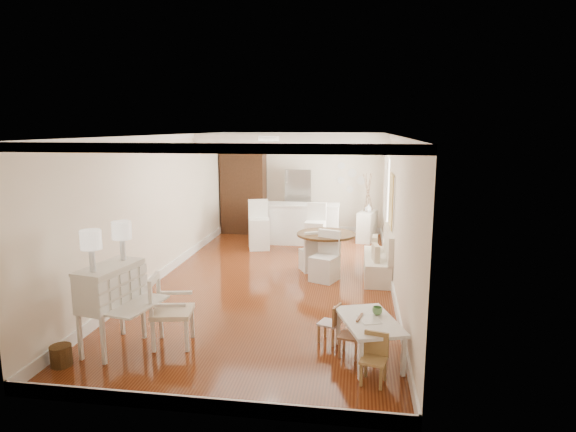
% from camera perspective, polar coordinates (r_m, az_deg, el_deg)
% --- Properties ---
extents(room, '(9.00, 9.04, 2.82)m').
position_cam_1_polar(room, '(9.38, -1.12, 4.58)').
color(room, brown).
rests_on(room, ground).
extents(secretary_bureau, '(1.07, 1.09, 1.17)m').
position_cam_1_polar(secretary_bureau, '(6.93, -20.15, -10.13)').
color(secretary_bureau, white).
rests_on(secretary_bureau, ground).
extents(gustavian_armchair, '(0.65, 0.65, 0.98)m').
position_cam_1_polar(gustavian_armchair, '(6.84, -13.52, -10.83)').
color(gustavian_armchair, white).
rests_on(gustavian_armchair, ground).
extents(wicker_basket, '(0.29, 0.29, 0.26)m').
position_cam_1_polar(wicker_basket, '(6.88, -25.31, -14.74)').
color(wicker_basket, '#4C3218').
rests_on(wicker_basket, ground).
extents(kids_table, '(0.95, 1.22, 0.54)m').
position_cam_1_polar(kids_table, '(6.44, 9.55, -14.22)').
color(kids_table, white).
rests_on(kids_table, ground).
extents(kids_chair_a, '(0.33, 0.33, 0.57)m').
position_cam_1_polar(kids_chair_a, '(6.48, 7.37, -13.84)').
color(kids_chair_a, '#976545').
rests_on(kids_chair_a, ground).
extents(kids_chair_b, '(0.35, 0.35, 0.56)m').
position_cam_1_polar(kids_chair_b, '(6.85, 4.90, -12.47)').
color(kids_chair_b, '#9D7147').
rests_on(kids_chair_b, ground).
extents(kids_chair_c, '(0.35, 0.35, 0.60)m').
position_cam_1_polar(kids_chair_c, '(5.89, 10.11, -16.37)').
color(kids_chair_c, '#A4804A').
rests_on(kids_chair_c, ground).
extents(banquette, '(0.52, 1.60, 0.98)m').
position_cam_1_polar(banquette, '(9.70, 10.56, -4.35)').
color(banquette, silver).
rests_on(banquette, ground).
extents(dining_table, '(1.50, 1.50, 0.81)m').
position_cam_1_polar(dining_table, '(9.95, 4.50, -4.33)').
color(dining_table, '#4B3018').
rests_on(dining_table, ground).
extents(slip_chair_near, '(0.61, 0.62, 0.97)m').
position_cam_1_polar(slip_chair_near, '(9.35, 4.36, -4.80)').
color(slip_chair_near, silver).
rests_on(slip_chair_near, ground).
extents(slip_chair_far, '(0.55, 0.56, 0.86)m').
position_cam_1_polar(slip_chair_far, '(10.01, 2.77, -4.08)').
color(slip_chair_far, silver).
rests_on(slip_chair_far, ground).
extents(breakfast_counter, '(2.05, 0.65, 1.03)m').
position_cam_1_polar(breakfast_counter, '(12.31, 1.31, -0.90)').
color(breakfast_counter, white).
rests_on(breakfast_counter, ground).
extents(bar_stool_left, '(0.60, 0.60, 1.20)m').
position_cam_1_polar(bar_stool_left, '(11.73, -3.47, -1.07)').
color(bar_stool_left, white).
rests_on(bar_stool_left, ground).
extents(bar_stool_right, '(0.50, 0.50, 1.15)m').
position_cam_1_polar(bar_stool_right, '(11.54, 3.24, -1.38)').
color(bar_stool_right, white).
rests_on(bar_stool_right, ground).
extents(pantry_cabinet, '(1.20, 0.60, 2.30)m').
position_cam_1_polar(pantry_cabinet, '(13.56, -5.26, 2.83)').
color(pantry_cabinet, '#381E11').
rests_on(pantry_cabinet, ground).
extents(fridge, '(0.75, 0.65, 1.80)m').
position_cam_1_polar(fridge, '(13.25, 2.74, 1.59)').
color(fridge, silver).
rests_on(fridge, ground).
extents(sideboard, '(0.57, 0.89, 0.78)m').
position_cam_1_polar(sideboard, '(12.76, 9.34, -1.20)').
color(sideboard, silver).
rests_on(sideboard, ground).
extents(pencil_cup, '(0.14, 0.14, 0.10)m').
position_cam_1_polar(pencil_cup, '(6.49, 10.54, -10.99)').
color(pencil_cup, '#67A35F').
rests_on(pencil_cup, kids_table).
extents(branch_vase, '(0.25, 0.25, 0.20)m').
position_cam_1_polar(branch_vase, '(12.67, 9.52, 0.98)').
color(branch_vase, white).
rests_on(branch_vase, sideboard).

